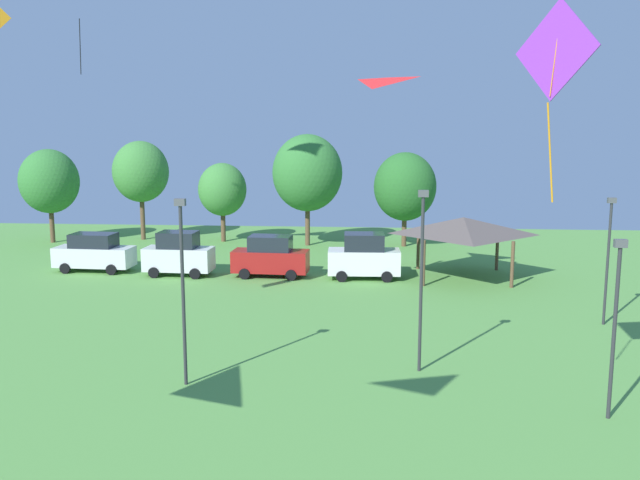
% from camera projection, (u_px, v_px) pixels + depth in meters
% --- Properties ---
extents(kite_flying_0, '(3.07, 2.73, 0.67)m').
position_uv_depth(kite_flying_0, '(372.00, 108.00, 33.13)').
color(kite_flying_0, red).
extents(kite_flying_5, '(1.62, 2.09, 5.26)m').
position_uv_depth(kite_flying_5, '(555.00, 56.00, 17.42)').
color(kite_flying_5, purple).
extents(parked_car_leftmost, '(4.86, 2.19, 2.36)m').
position_uv_depth(parked_car_leftmost, '(94.00, 253.00, 41.61)').
color(parked_car_leftmost, silver).
rests_on(parked_car_leftmost, ground).
extents(parked_car_second_from_left, '(4.12, 2.08, 2.65)m').
position_uv_depth(parked_car_second_from_left, '(179.00, 254.00, 40.40)').
color(parked_car_second_from_left, silver).
rests_on(parked_car_second_from_left, ground).
extents(parked_car_third_from_left, '(4.54, 2.11, 2.47)m').
position_uv_depth(parked_car_third_from_left, '(270.00, 257.00, 40.04)').
color(parked_car_third_from_left, maroon).
rests_on(parked_car_third_from_left, ground).
extents(parked_car_rightmost_in_row, '(4.25, 2.22, 2.68)m').
position_uv_depth(parked_car_rightmost_in_row, '(364.00, 257.00, 39.55)').
color(parked_car_rightmost_in_row, silver).
rests_on(parked_car_rightmost_in_row, ground).
extents(park_pavilion, '(6.29, 6.09, 3.60)m').
position_uv_depth(park_pavilion, '(463.00, 226.00, 39.49)').
color(park_pavilion, brown).
rests_on(park_pavilion, ground).
extents(light_post_0, '(0.36, 0.20, 6.58)m').
position_uv_depth(light_post_0, '(421.00, 271.00, 24.00)').
color(light_post_0, '#2D2D33').
rests_on(light_post_0, ground).
extents(light_post_1, '(0.36, 0.20, 5.73)m').
position_uv_depth(light_post_1, '(608.00, 253.00, 29.89)').
color(light_post_1, '#2D2D33').
rests_on(light_post_1, ground).
extents(light_post_2, '(0.36, 0.20, 5.51)m').
position_uv_depth(light_post_2, '(615.00, 318.00, 20.06)').
color(light_post_2, '#2D2D33').
rests_on(light_post_2, ground).
extents(light_post_3, '(0.36, 0.20, 6.42)m').
position_uv_depth(light_post_3, '(183.00, 282.00, 22.71)').
color(light_post_3, '#2D2D33').
rests_on(light_post_3, ground).
extents(treeline_tree_0, '(4.45, 4.45, 7.18)m').
position_uv_depth(treeline_tree_0, '(49.00, 181.00, 51.65)').
color(treeline_tree_0, brown).
rests_on(treeline_tree_0, ground).
extents(treeline_tree_1, '(4.34, 4.34, 7.77)m').
position_uv_depth(treeline_tree_1, '(141.00, 172.00, 52.93)').
color(treeline_tree_1, brown).
rests_on(treeline_tree_1, ground).
extents(treeline_tree_2, '(3.71, 3.71, 6.11)m').
position_uv_depth(treeline_tree_2, '(222.00, 190.00, 52.21)').
color(treeline_tree_2, brown).
rests_on(treeline_tree_2, ground).
extents(treeline_tree_3, '(5.20, 5.20, 8.32)m').
position_uv_depth(treeline_tree_3, '(307.00, 173.00, 50.23)').
color(treeline_tree_3, brown).
rests_on(treeline_tree_3, ground).
extents(treeline_tree_4, '(4.60, 4.60, 7.00)m').
position_uv_depth(treeline_tree_4, '(405.00, 187.00, 49.96)').
color(treeline_tree_4, brown).
rests_on(treeline_tree_4, ground).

